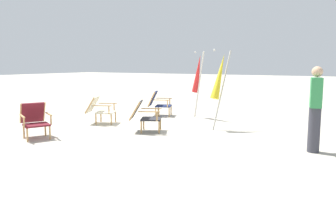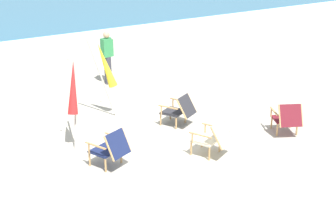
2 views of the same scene
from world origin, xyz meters
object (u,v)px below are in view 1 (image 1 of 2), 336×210
beach_chair_back_left (100,109)px  beach_chair_front_left (159,103)px  beach_chair_far_center (144,115)px  umbrella_furled_red (198,74)px  person_near_chairs (315,109)px  beach_chair_mid_center (35,119)px  umbrella_furled_yellow (220,77)px

beach_chair_back_left → beach_chair_front_left: bearing=160.6°
beach_chair_far_center → beach_chair_back_left: (-0.30, -1.70, -0.00)m
umbrella_furled_red → person_near_chairs: 4.39m
beach_chair_front_left → beach_chair_mid_center: beach_chair_front_left is taller
person_near_chairs → beach_chair_front_left: bearing=-115.4°
beach_chair_mid_center → beach_chair_back_left: bearing=177.6°
beach_chair_back_left → person_near_chairs: size_ratio=0.58×
beach_chair_mid_center → person_near_chairs: 5.95m
beach_chair_front_left → umbrella_furled_red: 1.59m
beach_chair_front_left → umbrella_furled_red: umbrella_furled_red is taller
beach_chair_far_center → person_near_chairs: size_ratio=0.58×
beach_chair_back_left → beach_chair_far_center: bearing=79.9°
beach_chair_back_left → umbrella_furled_yellow: 3.45m
beach_chair_mid_center → person_near_chairs: (-1.81, 5.65, 0.41)m
beach_chair_back_left → beach_chair_mid_center: 2.10m
beach_chair_front_left → beach_chair_far_center: beach_chair_front_left is taller
beach_chair_far_center → beach_chair_mid_center: bearing=-45.0°
beach_chair_back_left → umbrella_furled_yellow: size_ratio=0.46×
beach_chair_far_center → beach_chair_mid_center: beach_chair_mid_center is taller
beach_chair_far_center → umbrella_furled_red: size_ratio=0.46×
beach_chair_back_left → person_near_chairs: 5.59m
beach_chair_mid_center → person_near_chairs: person_near_chairs is taller
beach_chair_far_center → person_near_chairs: (-0.02, 3.86, 0.42)m
beach_chair_front_left → umbrella_furled_yellow: 2.88m
umbrella_furled_yellow → umbrella_furled_red: bearing=-137.7°
beach_chair_mid_center → beach_chair_far_center: bearing=135.0°
beach_chair_front_left → beach_chair_mid_center: bearing=-11.0°
umbrella_furled_red → person_near_chairs: (2.50, 3.57, -0.51)m
beach_chair_far_center → umbrella_furled_yellow: 2.12m
beach_chair_front_left → umbrella_furled_red: bearing=98.8°
beach_chair_mid_center → umbrella_furled_red: 4.88m
beach_chair_back_left → beach_chair_mid_center: (2.09, -0.09, 0.01)m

